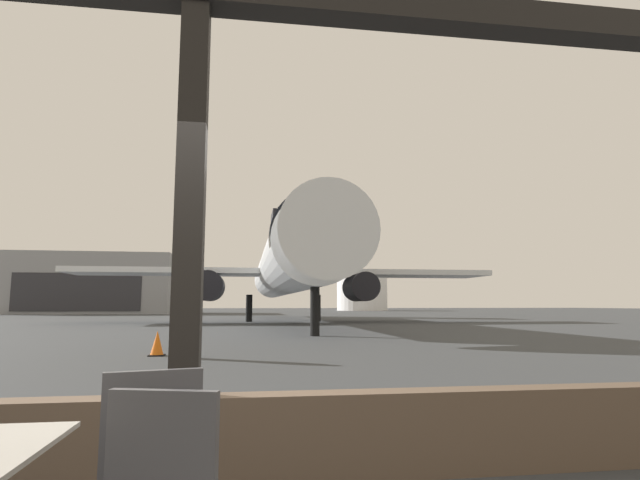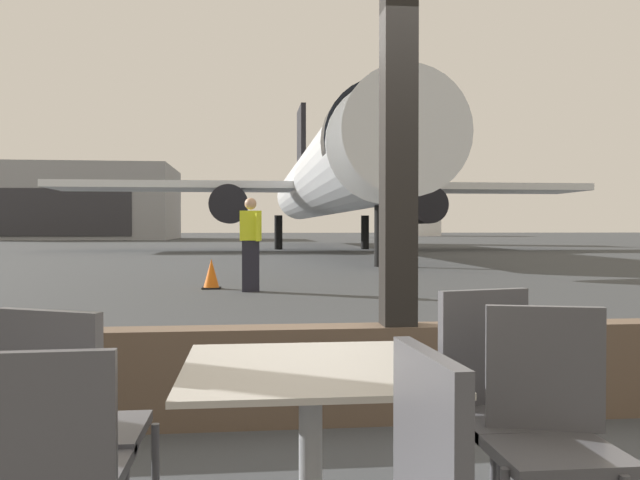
% 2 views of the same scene
% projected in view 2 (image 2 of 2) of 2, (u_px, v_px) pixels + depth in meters
% --- Properties ---
extents(ground_plane, '(220.00, 220.00, 0.00)m').
position_uv_depth(ground_plane, '(264.00, 245.00, 43.77)').
color(ground_plane, '#383A3D').
extents(window_frame, '(8.52, 0.24, 3.67)m').
position_uv_depth(window_frame, '(398.00, 204.00, 3.98)').
color(window_frame, brown).
rests_on(window_frame, ground).
extents(dining_table, '(0.85, 0.85, 0.72)m').
position_uv_depth(dining_table, '(311.00, 447.00, 2.20)').
color(dining_table, '#ADA89E').
rests_on(dining_table, ground).
extents(cafe_chair_window_left, '(0.41, 0.41, 0.85)m').
position_uv_depth(cafe_chair_window_left, '(51.00, 461.00, 1.87)').
color(cafe_chair_window_left, '#4C4C51').
rests_on(cafe_chair_window_left, ground).
extents(cafe_chair_window_right, '(0.51, 0.51, 0.92)m').
position_uv_depth(cafe_chair_window_right, '(69.00, 416.00, 2.20)').
color(cafe_chair_window_right, '#4C4C51').
rests_on(cafe_chair_window_right, ground).
extents(cafe_chair_aisle_left, '(0.47, 0.47, 0.94)m').
position_uv_depth(cafe_chair_aisle_left, '(498.00, 390.00, 2.53)').
color(cafe_chair_aisle_left, '#4C4C51').
rests_on(cafe_chair_aisle_left, ground).
extents(cafe_chair_side_extra, '(0.47, 0.47, 0.91)m').
position_uv_depth(cafe_chair_side_extra, '(549.00, 419.00, 2.19)').
color(cafe_chair_side_extra, '#4C4C51').
rests_on(cafe_chair_side_extra, ground).
extents(airplane, '(28.15, 36.44, 10.43)m').
position_uv_depth(airplane, '(326.00, 181.00, 34.13)').
color(airplane, silver).
rests_on(airplane, ground).
extents(ground_crew_worker, '(0.40, 0.49, 1.74)m').
position_uv_depth(ground_crew_worker, '(251.00, 243.00, 12.07)').
color(ground_crew_worker, black).
rests_on(ground_crew_worker, ground).
extents(traffic_cone, '(0.36, 0.36, 0.58)m').
position_uv_depth(traffic_cone, '(211.00, 275.00, 12.64)').
color(traffic_cone, orange).
rests_on(traffic_cone, ground).
extents(distant_hangar, '(20.77, 14.11, 7.51)m').
position_uv_depth(distant_hangar, '(72.00, 203.00, 67.69)').
color(distant_hangar, gray).
rests_on(distant_hangar, ground).
extents(fuel_storage_tank, '(9.53, 9.53, 6.21)m').
position_uv_depth(fuel_storage_tank, '(409.00, 215.00, 95.75)').
color(fuel_storage_tank, white).
rests_on(fuel_storage_tank, ground).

